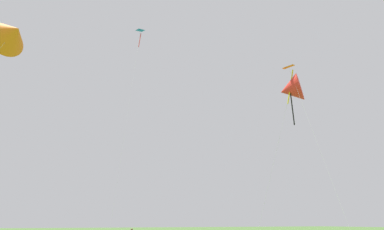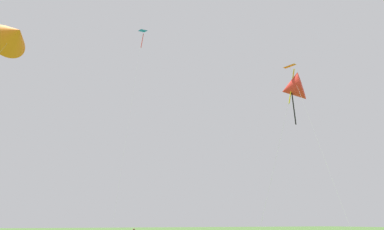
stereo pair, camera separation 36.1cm
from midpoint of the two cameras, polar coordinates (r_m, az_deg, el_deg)
kite_flying_1 at (r=30.62m, az=-28.18°, el=11.97°), size 8.03×3.96×18.00m
kite_flying_2 at (r=30.37m, az=17.20°, el=4.34°), size 4.38×4.63×14.66m
kite_flying_3 at (r=52.17m, az=-8.37°, el=13.70°), size 5.23×11.67×30.43m
kite_flying_4 at (r=30.56m, az=17.01°, el=6.99°), size 1.66×6.23×15.66m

